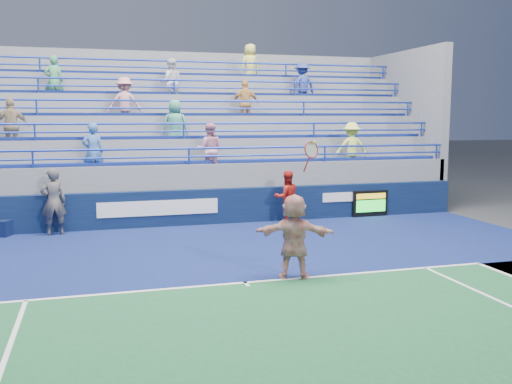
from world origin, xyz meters
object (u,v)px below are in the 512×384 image
object	(u,v)px
tennis_player	(294,236)
line_judge	(53,202)
judge_chair	(2,227)
serve_speed_board	(370,204)
ball_girl	(287,197)

from	to	relation	value
tennis_player	line_judge	bearing A→B (deg)	130.07
judge_chair	serve_speed_board	bearing A→B (deg)	0.23
judge_chair	tennis_player	world-z (taller)	tennis_player
serve_speed_board	judge_chair	bearing A→B (deg)	-179.77
serve_speed_board	ball_girl	bearing A→B (deg)	-172.47
serve_speed_board	ball_girl	xyz separation A→B (m)	(-3.08, -0.41, 0.39)
tennis_player	judge_chair	bearing A→B (deg)	136.01
serve_speed_board	line_judge	size ratio (longest dim) A/B	0.67
serve_speed_board	tennis_player	bearing A→B (deg)	-128.31
line_judge	tennis_player	bearing A→B (deg)	119.60
judge_chair	line_judge	distance (m)	1.58
serve_speed_board	judge_chair	size ratio (longest dim) A/B	1.56
judge_chair	tennis_player	xyz separation A→B (m)	(6.42, -6.20, 0.63)
line_judge	ball_girl	distance (m)	6.87
tennis_player	line_judge	distance (m)	7.80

